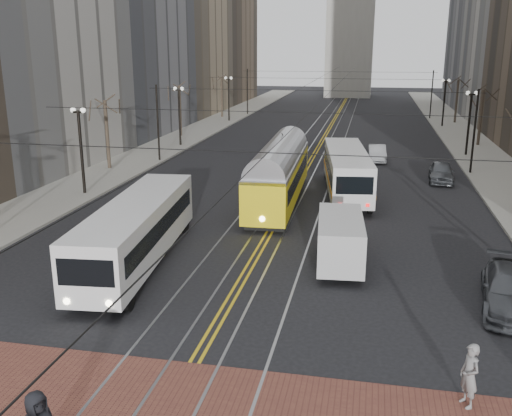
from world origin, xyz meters
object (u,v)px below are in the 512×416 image
at_px(rear_bus, 346,173).
at_px(sedan_grey, 441,172).
at_px(cargo_van, 340,242).
at_px(sedan_silver, 377,153).
at_px(streetcar, 279,179).
at_px(sedan_parked, 512,290).
at_px(transit_bus, 137,234).
at_px(pedestrian_b, 470,376).

bearing_deg(rear_bus, sedan_grey, 30.47).
xyz_separation_m(cargo_van, sedan_silver, (1.69, 25.71, -0.45)).
relative_size(streetcar, sedan_parked, 2.56).
distance_m(cargo_van, sedan_parked, 7.40).
xyz_separation_m(transit_bus, sedan_silver, (10.77, 27.32, -0.78)).
height_order(sedan_grey, sedan_silver, sedan_grey).
distance_m(cargo_van, pedestrian_b, 10.76).
bearing_deg(transit_bus, sedan_grey, 47.26).
xyz_separation_m(cargo_van, sedan_parked, (6.69, -3.13, -0.38)).
bearing_deg(cargo_van, rear_bus, 87.13).
bearing_deg(sedan_parked, sedan_silver, 108.19).
height_order(sedan_silver, pedestrian_b, pedestrian_b).
height_order(transit_bus, streetcar, streetcar).
xyz_separation_m(cargo_van, sedan_grey, (6.35, 18.53, -0.40)).
bearing_deg(pedestrian_b, rear_bus, 166.39).
relative_size(sedan_silver, sedan_parked, 0.80).
bearing_deg(sedan_grey, streetcar, -138.80).
bearing_deg(sedan_silver, sedan_grey, -60.12).
bearing_deg(rear_bus, sedan_parked, -73.98).
relative_size(cargo_van, sedan_silver, 1.23).
height_order(sedan_silver, sedan_parked, sedan_parked).
bearing_deg(streetcar, transit_bus, -112.61).
distance_m(sedan_parked, pedestrian_b, 7.26).
height_order(streetcar, rear_bus, streetcar).
bearing_deg(transit_bus, sedan_parked, -10.79).
bearing_deg(streetcar, sedan_parked, -51.97).
bearing_deg(streetcar, cargo_van, -68.17).
bearing_deg(rear_bus, cargo_van, -95.59).
height_order(sedan_grey, pedestrian_b, pedestrian_b).
bearing_deg(pedestrian_b, streetcar, 178.45).
distance_m(transit_bus, cargo_van, 9.23).
xyz_separation_m(sedan_silver, pedestrian_b, (2.45, -35.63, 0.26)).
bearing_deg(sedan_grey, pedestrian_b, -90.22).
bearing_deg(sedan_grey, rear_bus, -138.08).
relative_size(cargo_van, sedan_parked, 0.99).
height_order(transit_bus, cargo_van, transit_bus).
bearing_deg(sedan_parked, sedan_grey, 99.25).
distance_m(transit_bus, streetcar, 12.81).
distance_m(cargo_van, sedan_silver, 25.77).
height_order(streetcar, sedan_grey, streetcar).
relative_size(streetcar, sedan_grey, 3.08).
distance_m(transit_bus, sedan_grey, 25.38).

